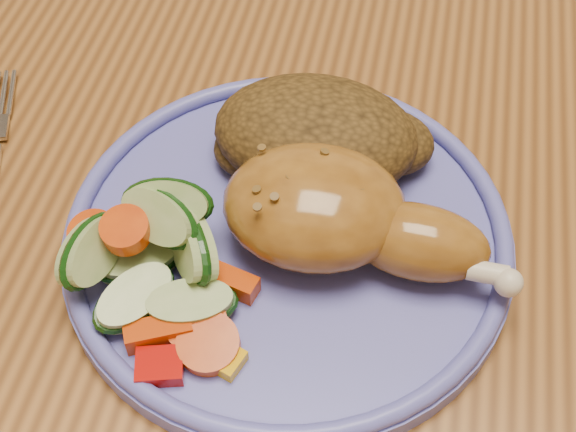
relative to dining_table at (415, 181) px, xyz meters
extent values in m
cube|color=brown|center=(0.00, 0.00, 0.06)|extent=(0.90, 1.40, 0.04)
cylinder|color=#4C2D16|center=(-0.18, 0.37, -0.46)|extent=(0.04, 0.04, 0.41)
cylinder|color=#4C2D16|center=(-0.18, 0.73, -0.46)|extent=(0.04, 0.04, 0.41)
cylinder|color=#4C2D16|center=(0.18, 0.37, -0.46)|extent=(0.04, 0.04, 0.41)
cylinder|color=#4C2D16|center=(0.18, 0.73, -0.46)|extent=(0.04, 0.04, 0.41)
cylinder|color=#5455B1|center=(-0.07, -0.13, 0.09)|extent=(0.24, 0.24, 0.01)
torus|color=#5455B1|center=(-0.07, -0.13, 0.10)|extent=(0.24, 0.24, 0.01)
ellipsoid|color=#97601F|center=(-0.05, -0.13, 0.12)|extent=(0.10, 0.08, 0.05)
ellipsoid|color=#97601F|center=(0.00, -0.14, 0.11)|extent=(0.08, 0.05, 0.04)
sphere|color=beige|center=(0.05, -0.16, 0.11)|extent=(0.01, 0.01, 0.01)
ellipsoid|color=#4E3513|center=(-0.06, -0.08, 0.12)|extent=(0.12, 0.08, 0.05)
ellipsoid|color=#4E3513|center=(-0.02, -0.07, 0.11)|extent=(0.06, 0.05, 0.03)
ellipsoid|color=#4E3513|center=(-0.10, -0.09, 0.11)|extent=(0.05, 0.04, 0.02)
cube|color=#A50A05|center=(-0.11, -0.23, 0.10)|extent=(0.03, 0.02, 0.01)
cube|color=#E5A507|center=(-0.08, -0.22, 0.10)|extent=(0.02, 0.02, 0.01)
cylinder|color=#CE4006|center=(-0.10, -0.20, 0.10)|extent=(0.03, 0.03, 0.02)
cube|color=#CE4006|center=(-0.09, -0.17, 0.10)|extent=(0.03, 0.02, 0.01)
cylinder|color=#CE4006|center=(-0.17, -0.16, 0.10)|extent=(0.03, 0.03, 0.02)
cylinder|color=#CE4006|center=(-0.14, -0.17, 0.13)|extent=(0.02, 0.03, 0.01)
cube|color=#CE4006|center=(-0.12, -0.21, 0.10)|extent=(0.03, 0.03, 0.01)
cylinder|color=#CE4006|center=(-0.09, -0.21, 0.10)|extent=(0.03, 0.03, 0.02)
cylinder|color=#A7B777|center=(-0.13, -0.16, 0.13)|extent=(0.06, 0.05, 0.04)
cylinder|color=#A7B777|center=(-0.10, -0.19, 0.10)|extent=(0.06, 0.06, 0.02)
cylinder|color=#A7B777|center=(-0.13, -0.20, 0.11)|extent=(0.06, 0.06, 0.02)
cylinder|color=#A7B777|center=(-0.16, -0.18, 0.12)|extent=(0.04, 0.05, 0.04)
cylinder|color=#A7B777|center=(-0.14, -0.17, 0.10)|extent=(0.06, 0.06, 0.02)
cylinder|color=#A7B777|center=(-0.11, -0.17, 0.12)|extent=(0.05, 0.05, 0.05)
cylinder|color=#A7B777|center=(-0.13, -0.15, 0.13)|extent=(0.05, 0.04, 0.04)
camera|label=1|loc=(-0.02, -0.39, 0.44)|focal=50.00mm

